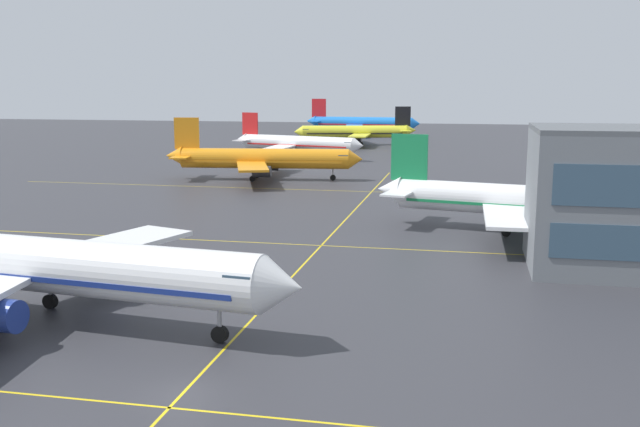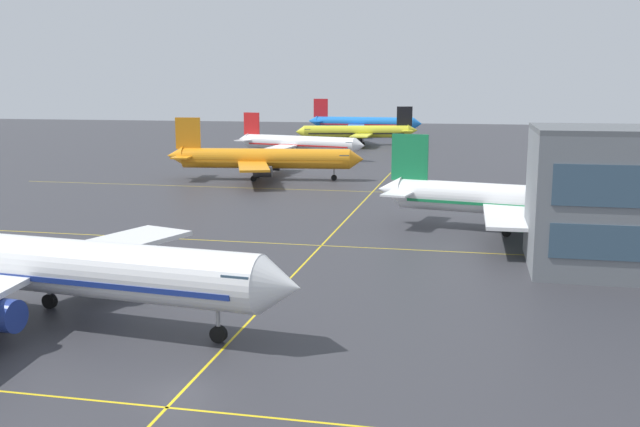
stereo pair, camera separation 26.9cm
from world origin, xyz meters
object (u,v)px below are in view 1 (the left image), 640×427
at_px(airliner_front_gate, 40,265).
at_px(airliner_far_left_stand, 297,143).
at_px(airliner_second_row, 523,201).
at_px(airliner_distant_taxiway, 361,123).
at_px(airliner_third_row, 262,159).
at_px(airliner_far_right_stand, 356,132).

bearing_deg(airliner_front_gate, airliner_far_left_stand, 94.62).
xyz_separation_m(airliner_second_row, airliner_far_left_stand, (-47.62, 81.47, -0.25)).
height_order(airliner_far_left_stand, airliner_distant_taxiway, airliner_distant_taxiway).
height_order(airliner_third_row, airliner_distant_taxiway, airliner_distant_taxiway).
distance_m(airliner_third_row, airliner_far_right_stand, 82.48).
relative_size(airliner_second_row, airliner_far_right_stand, 1.03).
xyz_separation_m(airliner_third_row, airliner_far_left_stand, (-2.98, 40.02, -0.27)).
xyz_separation_m(airliner_front_gate, airliner_second_row, (37.70, 41.35, -0.43)).
xyz_separation_m(airliner_third_row, airliner_far_right_stand, (4.87, 82.34, -0.10)).
xyz_separation_m(airliner_far_left_stand, airliner_distant_taxiway, (3.42, 82.93, 0.64)).
relative_size(airliner_third_row, airliner_distant_taxiway, 0.91).
xyz_separation_m(airliner_far_right_stand, airliner_distant_taxiway, (-4.43, 40.61, 0.48)).
bearing_deg(airliner_far_right_stand, airliner_second_row, -72.19).
distance_m(airliner_front_gate, airliner_far_left_stand, 123.22).
bearing_deg(airliner_front_gate, airliner_distant_taxiway, 91.81).
xyz_separation_m(airliner_far_left_stand, airliner_far_right_stand, (7.85, 42.32, 0.16)).
relative_size(airliner_front_gate, airliner_third_row, 1.10).
relative_size(airliner_far_right_stand, airliner_distant_taxiway, 0.88).
bearing_deg(airliner_front_gate, airliner_third_row, 94.79).
xyz_separation_m(airliner_second_row, airliner_far_right_stand, (-39.77, 123.79, -0.09)).
bearing_deg(airliner_far_right_stand, airliner_third_row, -93.38).
xyz_separation_m(airliner_front_gate, airliner_distant_taxiway, (-6.51, 205.75, -0.03)).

